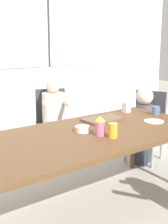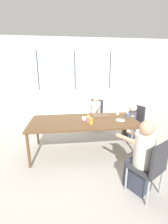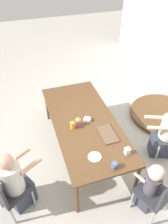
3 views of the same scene
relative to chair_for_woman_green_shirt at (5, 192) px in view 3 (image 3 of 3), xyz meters
name	(u,v)px [view 3 (image 3 of 3)]	position (x,y,z in m)	size (l,w,h in m)	color
ground_plane	(84,150)	(-0.75, 1.31, -0.50)	(16.00, 16.00, 0.00)	#B2ADA3
dining_table	(84,123)	(-0.75, 1.31, 0.16)	(2.19, 0.99, 0.71)	brown
chair_for_woman_green_shirt	(5,192)	(0.00, 0.00, 0.00)	(0.55, 0.55, 0.85)	#333338
chair_for_toddler	(160,194)	(0.65, 1.86, 0.00)	(0.52, 0.52, 0.85)	#333338
person_woman_green_shirt	(16,183)	(-0.08, 0.14, -0.01)	(0.49, 0.57, 1.08)	#333847
person_man_blue_shirt	(165,135)	(-0.26, 2.56, -0.05)	(0.44, 0.57, 1.00)	#333847
person_toddler	(149,188)	(0.51, 1.80, -0.05)	(0.41, 0.32, 0.92)	#333847
food_tray_dark	(108,134)	(-0.34, 1.55, 0.22)	(0.39, 0.22, 0.02)	brown
coffee_mug	(114,166)	(0.23, 1.39, 0.25)	(0.08, 0.08, 0.09)	slate
sippy_cup	(78,121)	(-0.68, 1.19, 0.29)	(0.08, 0.08, 0.16)	#CC668C
juice_glass	(72,125)	(-0.64, 1.08, 0.27)	(0.07, 0.07, 0.12)	gold
milk_carton_small	(127,151)	(0.07, 1.66, 0.26)	(0.07, 0.07, 0.10)	silver
bowl_white_shallow	(87,120)	(-0.73, 1.36, 0.23)	(0.12, 0.12, 0.05)	silver
plate_tortillas	(95,157)	(-0.01, 1.21, 0.22)	(0.19, 0.19, 0.01)	beige
folded_table_stack	(163,114)	(-1.11, 3.21, -0.46)	(1.39, 1.39, 0.09)	brown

